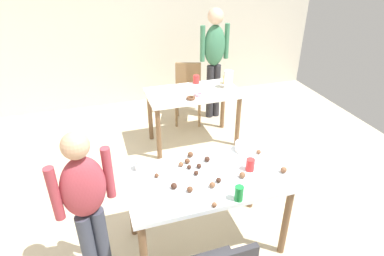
# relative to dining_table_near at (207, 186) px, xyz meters

# --- Properties ---
(ground_plane) EXTENTS (6.40, 6.40, 0.00)m
(ground_plane) POSITION_rel_dining_table_near_xyz_m (-0.08, 0.15, -0.65)
(ground_plane) COLOR beige
(wall_back) EXTENTS (6.40, 0.10, 2.60)m
(wall_back) POSITION_rel_dining_table_near_xyz_m (-0.08, 3.35, 0.65)
(wall_back) COLOR beige
(wall_back) RESTS_ON ground_plane
(dining_table_near) EXTENTS (1.33, 0.73, 0.75)m
(dining_table_near) POSITION_rel_dining_table_near_xyz_m (0.00, 0.00, 0.00)
(dining_table_near) COLOR silver
(dining_table_near) RESTS_ON ground_plane
(dining_table_far) EXTENTS (1.19, 0.64, 0.75)m
(dining_table_far) POSITION_rel_dining_table_near_xyz_m (0.44, 1.71, -0.02)
(dining_table_far) COLOR white
(dining_table_far) RESTS_ON ground_plane
(chair_far_table) EXTENTS (0.51, 0.51, 0.87)m
(chair_far_table) POSITION_rel_dining_table_near_xyz_m (0.57, 2.38, -0.16)
(chair_far_table) COLOR olive
(chair_far_table) RESTS_ON ground_plane
(person_girl_near) EXTENTS (0.45, 0.30, 1.38)m
(person_girl_near) POSITION_rel_dining_table_near_xyz_m (-0.94, -0.08, 0.16)
(person_girl_near) COLOR #383D4C
(person_girl_near) RESTS_ON ground_plane
(person_adult_far) EXTENTS (0.45, 0.22, 1.64)m
(person_adult_far) POSITION_rel_dining_table_near_xyz_m (0.97, 2.37, 0.35)
(person_adult_far) COLOR #28282D
(person_adult_far) RESTS_ON ground_plane
(mixing_bowl) EXTENTS (0.18, 0.18, 0.07)m
(mixing_bowl) POSITION_rel_dining_table_near_xyz_m (0.46, 0.27, 0.13)
(mixing_bowl) COLOR white
(mixing_bowl) RESTS_ON dining_table_near
(soda_can) EXTENTS (0.07, 0.07, 0.12)m
(soda_can) POSITION_rel_dining_table_near_xyz_m (0.13, -0.33, 0.16)
(soda_can) COLOR #198438
(soda_can) RESTS_ON dining_table_near
(fork_near) EXTENTS (0.17, 0.02, 0.01)m
(fork_near) POSITION_rel_dining_table_near_xyz_m (0.55, -0.26, 0.10)
(fork_near) COLOR silver
(fork_near) RESTS_ON dining_table_near
(cup_near_0) EXTENTS (0.07, 0.07, 0.11)m
(cup_near_0) POSITION_rel_dining_table_near_xyz_m (0.37, -0.02, 0.15)
(cup_near_0) COLOR red
(cup_near_0) RESTS_ON dining_table_near
(cup_near_1) EXTENTS (0.08, 0.08, 0.10)m
(cup_near_1) POSITION_rel_dining_table_near_xyz_m (-0.50, 0.26, 0.15)
(cup_near_1) COLOR white
(cup_near_1) RESTS_ON dining_table_near
(cake_ball_0) EXTENTS (0.04, 0.04, 0.04)m
(cake_ball_0) POSITION_rel_dining_table_near_xyz_m (-0.07, -0.35, 0.12)
(cake_ball_0) COLOR brown
(cake_ball_0) RESTS_ON dining_table_near
(cake_ball_1) EXTENTS (0.04, 0.04, 0.04)m
(cake_ball_1) POSITION_rel_dining_table_near_xyz_m (-0.16, 0.20, 0.12)
(cake_ball_1) COLOR brown
(cake_ball_1) RESTS_ON dining_table_near
(cake_ball_2) EXTENTS (0.05, 0.05, 0.05)m
(cake_ball_2) POSITION_rel_dining_table_near_xyz_m (0.62, -0.14, 0.12)
(cake_ball_2) COLOR brown
(cake_ball_2) RESTS_ON dining_table_near
(cake_ball_3) EXTENTS (0.04, 0.04, 0.04)m
(cake_ball_3) POSITION_rel_dining_table_near_xyz_m (-0.08, 0.05, 0.12)
(cake_ball_3) COLOR #3D2319
(cake_ball_3) RESTS_ON dining_table_near
(cake_ball_4) EXTENTS (0.04, 0.04, 0.04)m
(cake_ball_4) POSITION_rel_dining_table_near_xyz_m (-0.11, 0.15, 0.12)
(cake_ball_4) COLOR #3D2319
(cake_ball_4) RESTS_ON dining_table_near
(cake_ball_5) EXTENTS (0.05, 0.05, 0.05)m
(cake_ball_5) POSITION_rel_dining_table_near_xyz_m (0.27, -0.10, 0.12)
(cake_ball_5) COLOR brown
(cake_ball_5) RESTS_ON dining_table_near
(cake_ball_6) EXTENTS (0.04, 0.04, 0.04)m
(cake_ball_6) POSITION_rel_dining_table_near_xyz_m (0.56, 0.17, 0.12)
(cake_ball_6) COLOR brown
(cake_ball_6) RESTS_ON dining_table_near
(cake_ball_7) EXTENTS (0.05, 0.05, 0.05)m
(cake_ball_7) POSITION_rel_dining_table_near_xyz_m (-0.19, -0.14, 0.12)
(cake_ball_7) COLOR brown
(cake_ball_7) RESTS_ON dining_table_near
(cake_ball_8) EXTENTS (0.04, 0.04, 0.04)m
(cake_ball_8) POSITION_rel_dining_table_near_xyz_m (0.06, -0.10, 0.12)
(cake_ball_8) COLOR #3D2319
(cake_ball_8) RESTS_ON dining_table_near
(cake_ball_9) EXTENTS (0.05, 0.05, 0.05)m
(cake_ball_9) POSITION_rel_dining_table_near_xyz_m (0.07, 0.20, 0.12)
(cake_ball_9) COLOR #3D2319
(cake_ball_9) RESTS_ON dining_table_near
(cake_ball_10) EXTENTS (0.05, 0.05, 0.05)m
(cake_ball_10) POSITION_rel_dining_table_near_xyz_m (-0.10, 0.23, 0.12)
(cake_ball_10) COLOR brown
(cake_ball_10) RESTS_ON dining_table_near
(cake_ball_11) EXTENTS (0.04, 0.04, 0.04)m
(cake_ball_11) POSITION_rel_dining_table_near_xyz_m (-0.02, 0.13, 0.12)
(cake_ball_11) COLOR #3D2319
(cake_ball_11) RESTS_ON dining_table_near
(cake_ball_12) EXTENTS (0.05, 0.05, 0.05)m
(cake_ball_12) POSITION_rel_dining_table_near_xyz_m (-0.01, -0.14, 0.12)
(cake_ball_12) COLOR brown
(cake_ball_12) RESTS_ON dining_table_near
(cake_ball_13) EXTENTS (0.04, 0.04, 0.04)m
(cake_ball_13) POSITION_rel_dining_table_near_xyz_m (-0.39, 0.12, 0.12)
(cake_ball_13) COLOR brown
(cake_ball_13) RESTS_ON dining_table_near
(cake_ball_14) EXTENTS (0.05, 0.05, 0.05)m
(cake_ball_14) POSITION_rel_dining_table_near_xyz_m (-0.30, -0.06, 0.12)
(cake_ball_14) COLOR #3D2319
(cake_ball_14) RESTS_ON dining_table_near
(cake_ball_15) EXTENTS (0.05, 0.05, 0.05)m
(cake_ball_15) POSITION_rel_dining_table_near_xyz_m (-0.04, 0.31, 0.12)
(cake_ball_15) COLOR brown
(cake_ball_15) RESTS_ON dining_table_near
(pitcher_far) EXTENTS (0.11, 0.11, 0.23)m
(pitcher_far) POSITION_rel_dining_table_near_xyz_m (0.91, 1.69, 0.21)
(pitcher_far) COLOR white
(pitcher_far) RESTS_ON dining_table_far
(cup_far_0) EXTENTS (0.08, 0.08, 0.11)m
(cup_far_0) POSITION_rel_dining_table_near_xyz_m (0.56, 1.97, 0.15)
(cup_far_0) COLOR red
(cup_far_0) RESTS_ON dining_table_far
(cup_far_1) EXTENTS (0.08, 0.08, 0.11)m
(cup_far_1) POSITION_rel_dining_table_near_xyz_m (0.94, 1.83, 0.15)
(cup_far_1) COLOR yellow
(cup_far_1) RESTS_ON dining_table_far
(donut_far_0) EXTENTS (0.11, 0.11, 0.03)m
(donut_far_0) POSITION_rel_dining_table_near_xyz_m (0.07, 1.58, 0.11)
(donut_far_0) COLOR white
(donut_far_0) RESTS_ON dining_table_far
(donut_far_1) EXTENTS (0.11, 0.11, 0.03)m
(donut_far_1) POSITION_rel_dining_table_near_xyz_m (0.33, 1.49, 0.11)
(donut_far_1) COLOR brown
(donut_far_1) RESTS_ON dining_table_far
(donut_far_2) EXTENTS (0.11, 0.11, 0.03)m
(donut_far_2) POSITION_rel_dining_table_near_xyz_m (0.46, 1.57, 0.11)
(donut_far_2) COLOR pink
(donut_far_2) RESTS_ON dining_table_far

